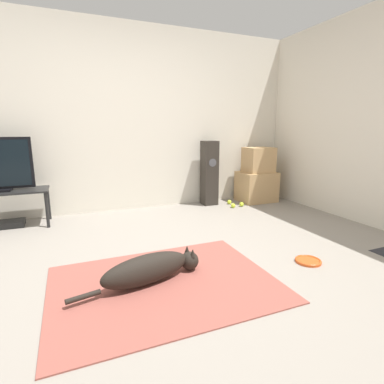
{
  "coord_description": "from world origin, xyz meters",
  "views": [
    {
      "loc": [
        -0.73,
        -2.2,
        1.15
      ],
      "look_at": [
        0.53,
        0.86,
        0.45
      ],
      "focal_mm": 28.0,
      "sensor_mm": 36.0,
      "label": 1
    }
  ],
  "objects_px": {
    "floor_speaker": "(209,173)",
    "game_console": "(11,224)",
    "dog": "(151,269)",
    "cardboard_box_lower": "(256,187)",
    "frisbee": "(308,261)",
    "tennis_ball_near_speaker": "(233,206)",
    "tennis_ball_by_boxes": "(229,202)",
    "tennis_ball_loose_on_carpet": "(242,204)",
    "cardboard_box_upper": "(259,160)"
  },
  "relations": [
    {
      "from": "frisbee",
      "to": "tennis_ball_near_speaker",
      "type": "distance_m",
      "value": 1.9
    },
    {
      "from": "frisbee",
      "to": "floor_speaker",
      "type": "bearing_deg",
      "value": 87.62
    },
    {
      "from": "tennis_ball_by_boxes",
      "to": "dog",
      "type": "bearing_deg",
      "value": -132.59
    },
    {
      "from": "frisbee",
      "to": "tennis_ball_by_boxes",
      "type": "bearing_deg",
      "value": 79.56
    },
    {
      "from": "frisbee",
      "to": "tennis_ball_near_speaker",
      "type": "height_order",
      "value": "tennis_ball_near_speaker"
    },
    {
      "from": "dog",
      "to": "game_console",
      "type": "height_order",
      "value": "dog"
    },
    {
      "from": "dog",
      "to": "cardboard_box_lower",
      "type": "height_order",
      "value": "cardboard_box_lower"
    },
    {
      "from": "cardboard_box_upper",
      "to": "tennis_ball_near_speaker",
      "type": "bearing_deg",
      "value": -158.42
    },
    {
      "from": "dog",
      "to": "cardboard_box_upper",
      "type": "height_order",
      "value": "cardboard_box_upper"
    },
    {
      "from": "tennis_ball_loose_on_carpet",
      "to": "frisbee",
      "type": "bearing_deg",
      "value": -104.32
    },
    {
      "from": "cardboard_box_upper",
      "to": "tennis_ball_near_speaker",
      "type": "height_order",
      "value": "cardboard_box_upper"
    },
    {
      "from": "frisbee",
      "to": "tennis_ball_near_speaker",
      "type": "xyz_separation_m",
      "value": [
        0.33,
        1.87,
        0.02
      ]
    },
    {
      "from": "game_console",
      "to": "cardboard_box_lower",
      "type": "bearing_deg",
      "value": -0.36
    },
    {
      "from": "floor_speaker",
      "to": "tennis_ball_loose_on_carpet",
      "type": "xyz_separation_m",
      "value": [
        0.39,
        -0.32,
        -0.45
      ]
    },
    {
      "from": "cardboard_box_lower",
      "to": "floor_speaker",
      "type": "distance_m",
      "value": 0.84
    },
    {
      "from": "tennis_ball_loose_on_carpet",
      "to": "game_console",
      "type": "bearing_deg",
      "value": 175.45
    },
    {
      "from": "dog",
      "to": "floor_speaker",
      "type": "height_order",
      "value": "floor_speaker"
    },
    {
      "from": "cardboard_box_lower",
      "to": "cardboard_box_upper",
      "type": "relative_size",
      "value": 1.31
    },
    {
      "from": "tennis_ball_by_boxes",
      "to": "tennis_ball_loose_on_carpet",
      "type": "height_order",
      "value": "same"
    },
    {
      "from": "dog",
      "to": "tennis_ball_near_speaker",
      "type": "distance_m",
      "value": 2.4
    },
    {
      "from": "cardboard_box_upper",
      "to": "tennis_ball_loose_on_carpet",
      "type": "distance_m",
      "value": 0.79
    },
    {
      "from": "dog",
      "to": "tennis_ball_by_boxes",
      "type": "relative_size",
      "value": 15.57
    },
    {
      "from": "cardboard_box_lower",
      "to": "game_console",
      "type": "bearing_deg",
      "value": 179.64
    },
    {
      "from": "dog",
      "to": "cardboard_box_lower",
      "type": "xyz_separation_m",
      "value": [
        2.26,
        1.93,
        0.12
      ]
    },
    {
      "from": "cardboard_box_lower",
      "to": "floor_speaker",
      "type": "xyz_separation_m",
      "value": [
        -0.8,
        0.1,
        0.25
      ]
    },
    {
      "from": "cardboard_box_lower",
      "to": "tennis_ball_loose_on_carpet",
      "type": "height_order",
      "value": "cardboard_box_lower"
    },
    {
      "from": "dog",
      "to": "cardboard_box_lower",
      "type": "bearing_deg",
      "value": 40.54
    },
    {
      "from": "frisbee",
      "to": "dog",
      "type": "bearing_deg",
      "value": 172.77
    },
    {
      "from": "floor_speaker",
      "to": "game_console",
      "type": "xyz_separation_m",
      "value": [
        -2.68,
        -0.08,
        -0.45
      ]
    },
    {
      "from": "cardboard_box_upper",
      "to": "tennis_ball_near_speaker",
      "type": "xyz_separation_m",
      "value": [
        -0.57,
        -0.23,
        -0.64
      ]
    },
    {
      "from": "cardboard_box_upper",
      "to": "floor_speaker",
      "type": "bearing_deg",
      "value": 172.03
    },
    {
      "from": "tennis_ball_by_boxes",
      "to": "game_console",
      "type": "distance_m",
      "value": 2.97
    },
    {
      "from": "tennis_ball_by_boxes",
      "to": "tennis_ball_loose_on_carpet",
      "type": "relative_size",
      "value": 1.0
    },
    {
      "from": "dog",
      "to": "cardboard_box_upper",
      "type": "bearing_deg",
      "value": 40.23
    },
    {
      "from": "tennis_ball_near_speaker",
      "to": "cardboard_box_lower",
      "type": "bearing_deg",
      "value": 22.92
    },
    {
      "from": "cardboard_box_lower",
      "to": "game_console",
      "type": "xyz_separation_m",
      "value": [
        -3.47,
        0.02,
        -0.2
      ]
    },
    {
      "from": "cardboard_box_upper",
      "to": "game_console",
      "type": "relative_size",
      "value": 1.44
    },
    {
      "from": "frisbee",
      "to": "cardboard_box_upper",
      "type": "xyz_separation_m",
      "value": [
        0.9,
        2.1,
        0.66
      ]
    },
    {
      "from": "floor_speaker",
      "to": "tennis_ball_near_speaker",
      "type": "height_order",
      "value": "floor_speaker"
    },
    {
      "from": "tennis_ball_by_boxes",
      "to": "cardboard_box_upper",
      "type": "bearing_deg",
      "value": 1.17
    },
    {
      "from": "frisbee",
      "to": "game_console",
      "type": "xyz_separation_m",
      "value": [
        -2.58,
        2.13,
        0.02
      ]
    },
    {
      "from": "frisbee",
      "to": "game_console",
      "type": "bearing_deg",
      "value": 140.52
    },
    {
      "from": "cardboard_box_upper",
      "to": "floor_speaker",
      "type": "height_order",
      "value": "floor_speaker"
    },
    {
      "from": "tennis_ball_loose_on_carpet",
      "to": "cardboard_box_lower",
      "type": "bearing_deg",
      "value": 28.65
    },
    {
      "from": "cardboard_box_lower",
      "to": "tennis_ball_near_speaker",
      "type": "xyz_separation_m",
      "value": [
        -0.56,
        -0.24,
        -0.2
      ]
    },
    {
      "from": "floor_speaker",
      "to": "tennis_ball_loose_on_carpet",
      "type": "relative_size",
      "value": 14.76
    },
    {
      "from": "floor_speaker",
      "to": "tennis_ball_by_boxes",
      "type": "relative_size",
      "value": 14.76
    },
    {
      "from": "tennis_ball_near_speaker",
      "to": "floor_speaker",
      "type": "bearing_deg",
      "value": 124.53
    },
    {
      "from": "frisbee",
      "to": "cardboard_box_lower",
      "type": "bearing_deg",
      "value": 67.17
    },
    {
      "from": "dog",
      "to": "frisbee",
      "type": "distance_m",
      "value": 1.39
    }
  ]
}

